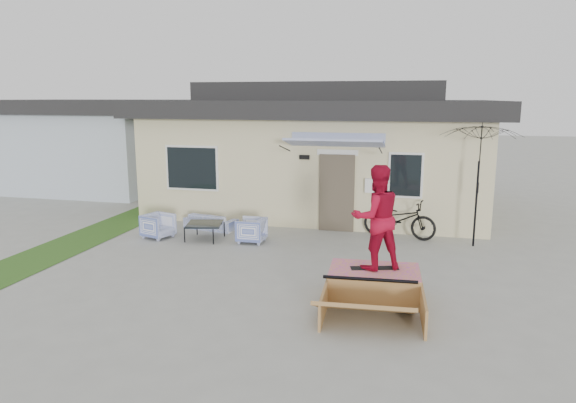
% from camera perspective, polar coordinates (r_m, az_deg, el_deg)
% --- Properties ---
extents(ground, '(90.00, 90.00, 0.00)m').
position_cam_1_polar(ground, '(10.44, -4.02, -8.83)').
color(ground, '#989991').
rests_on(ground, ground).
extents(grass_strip, '(1.40, 8.00, 0.01)m').
position_cam_1_polar(grass_strip, '(14.45, -21.53, -3.87)').
color(grass_strip, '#2C571D').
rests_on(grass_strip, ground).
extents(house, '(10.80, 8.49, 4.10)m').
position_cam_1_polar(house, '(17.65, 3.90, 5.91)').
color(house, beige).
rests_on(house, ground).
extents(neighbor_house, '(8.60, 7.60, 3.50)m').
position_cam_1_polar(neighbor_house, '(23.66, -21.24, 6.16)').
color(neighbor_house, '#ACB9C7').
rests_on(neighbor_house, ground).
extents(loveseat, '(1.53, 0.72, 0.58)m').
position_cam_1_polar(loveseat, '(14.61, -8.42, -1.88)').
color(loveseat, '#4B5EB4').
rests_on(loveseat, ground).
extents(armchair_left, '(0.81, 0.84, 0.70)m').
position_cam_1_polar(armchair_left, '(13.96, -14.01, -2.47)').
color(armchair_left, '#4B5EB4').
rests_on(armchair_left, ground).
extents(armchair_right, '(0.62, 0.67, 0.68)m').
position_cam_1_polar(armchair_right, '(13.16, -4.03, -3.01)').
color(armchair_right, '#4B5EB4').
rests_on(armchair_right, ground).
extents(coffee_table, '(1.04, 1.04, 0.43)m').
position_cam_1_polar(coffee_table, '(13.58, -9.08, -3.24)').
color(coffee_table, black).
rests_on(coffee_table, ground).
extents(bicycle, '(2.00, 1.07, 1.22)m').
position_cam_1_polar(bicycle, '(13.80, 12.10, -1.43)').
color(bicycle, black).
rests_on(bicycle, ground).
extents(patio_umbrella, '(2.38, 2.29, 2.20)m').
position_cam_1_polar(patio_umbrella, '(13.30, 20.06, 2.66)').
color(patio_umbrella, black).
rests_on(patio_umbrella, ground).
extents(skate_ramp, '(1.74, 2.24, 0.54)m').
position_cam_1_polar(skate_ramp, '(9.70, 9.38, -8.87)').
color(skate_ramp, '#9D703D').
rests_on(skate_ramp, ground).
extents(skateboard, '(0.89, 0.44, 0.05)m').
position_cam_1_polar(skateboard, '(9.65, 9.44, -7.12)').
color(skateboard, black).
rests_on(skateboard, skate_ramp).
extents(skater, '(1.14, 1.06, 1.88)m').
position_cam_1_polar(skater, '(9.39, 9.63, -1.51)').
color(skater, '#A70B26').
rests_on(skater, skateboard).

